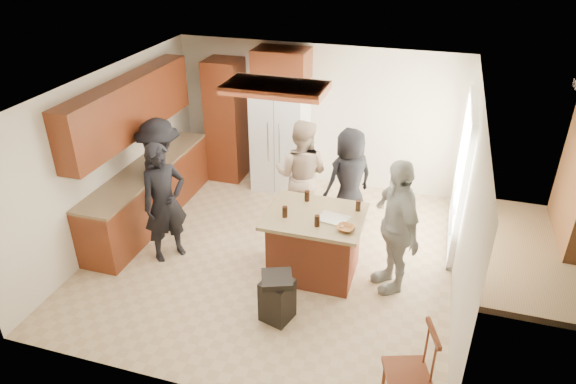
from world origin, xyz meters
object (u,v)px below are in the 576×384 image
(person_behind_right, at_px, (349,179))
(person_side_right, at_px, (396,226))
(kitchen_island, at_px, (314,244))
(spindle_chair, at_px, (409,373))
(trash_bin, at_px, (277,297))
(person_counter, at_px, (162,176))
(person_behind_left, at_px, (301,175))
(person_front_left, at_px, (165,203))
(refrigerator, at_px, (281,139))

(person_behind_right, distance_m, person_side_right, 1.58)
(kitchen_island, height_order, spindle_chair, spindle_chair)
(trash_bin, height_order, spindle_chair, spindle_chair)
(person_counter, height_order, kitchen_island, person_counter)
(person_behind_left, xyz_separation_m, trash_bin, (0.31, -2.17, -0.56))
(person_behind_left, relative_size, spindle_chair, 1.76)
(person_front_left, bearing_deg, spindle_chair, -78.02)
(person_front_left, height_order, person_counter, person_counter)
(person_behind_right, distance_m, person_counter, 2.84)
(person_front_left, xyz_separation_m, person_side_right, (3.12, 0.23, 0.05))
(person_front_left, bearing_deg, person_behind_right, -18.24)
(refrigerator, distance_m, trash_bin, 3.55)
(refrigerator, bearing_deg, person_behind_left, -59.31)
(person_behind_left, xyz_separation_m, person_counter, (-2.00, -0.67, 0.02))
(person_counter, bearing_deg, kitchen_island, -118.72)
(person_front_left, relative_size, person_behind_right, 1.08)
(person_behind_right, bearing_deg, person_side_right, 79.38)
(person_behind_left, distance_m, spindle_chair, 3.61)
(refrigerator, bearing_deg, person_counter, -124.97)
(kitchen_island, relative_size, spindle_chair, 1.29)
(person_front_left, distance_m, trash_bin, 2.13)
(person_behind_right, height_order, spindle_chair, person_behind_right)
(person_behind_right, height_order, trash_bin, person_behind_right)
(person_side_right, height_order, person_counter, person_side_right)
(refrigerator, height_order, kitchen_island, refrigerator)
(trash_bin, bearing_deg, person_behind_right, 80.55)
(kitchen_island, distance_m, spindle_chair, 2.34)
(person_behind_left, height_order, spindle_chair, person_behind_left)
(person_side_right, bearing_deg, kitchen_island, -118.43)
(person_behind_left, bearing_deg, spindle_chair, 123.32)
(trash_bin, bearing_deg, refrigerator, 106.79)
(person_behind_left, xyz_separation_m, person_behind_right, (0.70, 0.21, -0.07))
(person_front_left, xyz_separation_m, trash_bin, (1.89, -0.81, -0.55))
(person_behind_left, bearing_deg, kitchen_island, 114.45)
(person_side_right, bearing_deg, spindle_chair, -18.80)
(refrigerator, bearing_deg, person_front_left, -108.97)
(person_counter, relative_size, trash_bin, 2.83)
(person_side_right, relative_size, spindle_chair, 1.85)
(person_side_right, xyz_separation_m, refrigerator, (-2.25, 2.31, -0.02))
(refrigerator, height_order, trash_bin, refrigerator)
(person_front_left, height_order, kitchen_island, person_front_left)
(person_behind_right, bearing_deg, trash_bin, 37.73)
(person_behind_left, height_order, refrigerator, refrigerator)
(person_front_left, height_order, spindle_chair, person_front_left)
(person_behind_right, relative_size, refrigerator, 0.90)
(person_side_right, relative_size, person_counter, 1.03)
(person_side_right, distance_m, refrigerator, 3.22)
(person_behind_left, bearing_deg, person_counter, 19.17)
(person_side_right, xyz_separation_m, person_counter, (-3.54, 0.46, -0.03))
(person_counter, bearing_deg, person_behind_right, -89.69)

